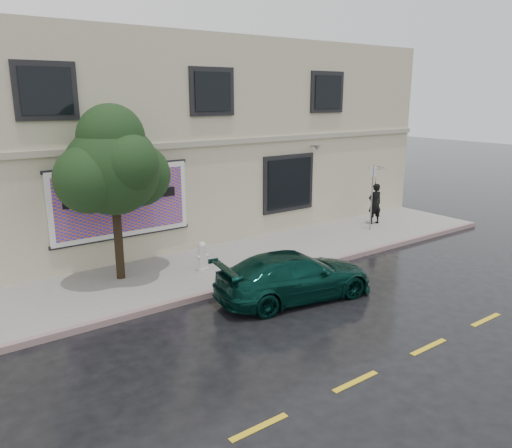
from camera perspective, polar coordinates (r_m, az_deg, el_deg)
ground at (r=13.35m, az=6.68°, el=-8.01°), size 90.00×90.00×0.00m
sidewalk at (r=15.70m, az=-1.39°, el=-4.13°), size 20.00×3.50×0.15m
curb at (r=14.38m, az=2.62°, el=-5.93°), size 20.00×0.18×0.16m
road_marking at (r=11.30m, az=19.12°, el=-13.12°), size 19.00×0.12×0.01m
building at (r=19.93m, az=-11.06°, el=9.67°), size 20.00×8.12×7.00m
billboard at (r=15.17m, az=-15.10°, el=2.45°), size 4.30×0.16×2.20m
car at (r=12.87m, az=4.45°, el=-5.92°), size 4.43×2.49×1.22m
pedestrian at (r=20.17m, az=13.42°, el=2.27°), size 0.66×0.50×1.60m
umbrella at (r=19.97m, az=13.61°, el=5.44°), size 1.15×1.15×0.65m
street_tree at (r=13.76m, az=-15.99°, el=6.02°), size 2.45×2.45×4.29m
fire_hydrant at (r=14.51m, az=-6.16°, el=-3.72°), size 0.36×0.33×0.87m
sign_pole at (r=19.06m, az=13.12°, el=3.68°), size 0.30×0.05×2.45m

